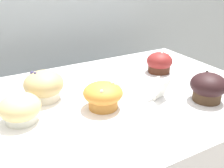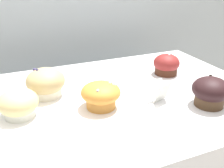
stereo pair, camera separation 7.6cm
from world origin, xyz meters
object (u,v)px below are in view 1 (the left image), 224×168
at_px(muffin_front_center, 103,95).
at_px(muffin_front_left, 208,87).
at_px(muffin_back_left, 20,109).
at_px(muffin_back_right, 159,63).
at_px(muffin_front_right, 44,86).

relative_size(muffin_front_center, muffin_front_left, 1.06).
bearing_deg(muffin_back_left, muffin_back_right, 10.95).
distance_m(muffin_front_center, muffin_front_left, 0.30).
xyz_separation_m(muffin_back_right, muffin_front_right, (-0.43, -0.01, 0.01)).
bearing_deg(muffin_front_right, muffin_back_left, -133.48).
height_order(muffin_back_right, muffin_front_left, muffin_front_left).
bearing_deg(muffin_back_right, muffin_front_left, -94.95).
bearing_deg(muffin_back_right, muffin_front_right, -178.80).
bearing_deg(muffin_front_center, muffin_back_left, 169.68).
bearing_deg(muffin_back_left, muffin_front_center, -10.32).
height_order(muffin_back_right, muffin_front_right, muffin_front_right).
bearing_deg(muffin_back_right, muffin_back_left, -169.05).
distance_m(muffin_front_center, muffin_back_left, 0.22).
distance_m(muffin_front_left, muffin_front_right, 0.47).
bearing_deg(muffin_front_center, muffin_front_right, 134.11).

